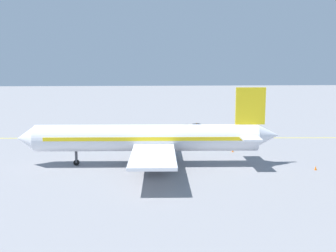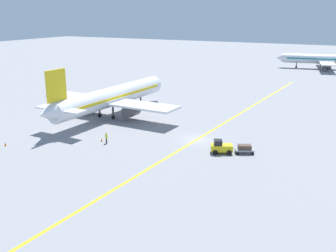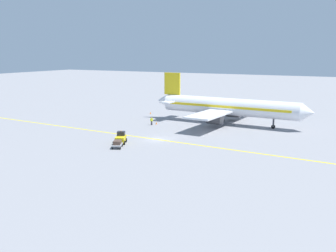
{
  "view_description": "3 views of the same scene",
  "coord_description": "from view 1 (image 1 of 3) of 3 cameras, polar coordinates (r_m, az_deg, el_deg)",
  "views": [
    {
      "loc": [
        -72.5,
        6.88,
        13.4
      ],
      "look_at": [
        -4.13,
        2.15,
        2.94
      ],
      "focal_mm": 42.0,
      "sensor_mm": 36.0,
      "label": 1
    },
    {
      "loc": [
        22.47,
        -53.98,
        19.22
      ],
      "look_at": [
        -3.35,
        -3.39,
        2.65
      ],
      "focal_mm": 42.0,
      "sensor_mm": 36.0,
      "label": 2
    },
    {
      "loc": [
        58.97,
        33.53,
        15.36
      ],
      "look_at": [
        1.35,
        2.84,
        2.92
      ],
      "focal_mm": 42.0,
      "sensor_mm": 36.0,
      "label": 3
    }
  ],
  "objects": [
    {
      "name": "airplane_at_gate",
      "position": [
        53.3,
        -2.64,
        -1.81
      ],
      "size": [
        28.22,
        35.52,
        10.6
      ],
      "color": "white",
      "rests_on": "ground"
    },
    {
      "name": "ground_crew_worker",
      "position": [
        64.0,
        9.51,
        -2.7
      ],
      "size": [
        0.47,
        0.4,
        1.68
      ],
      "color": "#23232D",
      "rests_on": "ground"
    },
    {
      "name": "traffic_cone_near_nose",
      "position": [
        54.91,
        20.63,
        -5.72
      ],
      "size": [
        0.32,
        0.32,
        0.55
      ],
      "primitive_type": "cone",
      "color": "orange",
      "rests_on": "ground"
    },
    {
      "name": "traffic_cone_mid_apron",
      "position": [
        62.86,
        9.37,
        -3.49
      ],
      "size": [
        0.32,
        0.32,
        0.55
      ],
      "primitive_type": "cone",
      "color": "orange",
      "rests_on": "ground"
    },
    {
      "name": "apron_yellow_centreline",
      "position": [
        74.05,
        1.44,
        -1.75
      ],
      "size": [
        7.78,
        119.8,
        0.01
      ],
      "primitive_type": "cube",
      "rotation": [
        0.0,
        0.0,
        -0.06
      ],
      "color": "yellow",
      "rests_on": "ground"
    },
    {
      "name": "baggage_cart_trailing",
      "position": [
        82.42,
        2.74,
        -0.15
      ],
      "size": [
        2.95,
        2.38,
        1.24
      ],
      "color": "gray",
      "rests_on": "ground"
    },
    {
      "name": "ground_plane",
      "position": [
        74.05,
        1.44,
        -1.75
      ],
      "size": [
        400.0,
        400.0,
        0.0
      ],
      "primitive_type": "plane",
      "color": "gray"
    },
    {
      "name": "baggage_tug_white",
      "position": [
        79.66,
        4.0,
        -0.37
      ],
      "size": [
        3.35,
        2.71,
        2.11
      ],
      "color": "gold",
      "rests_on": "ground"
    }
  ]
}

